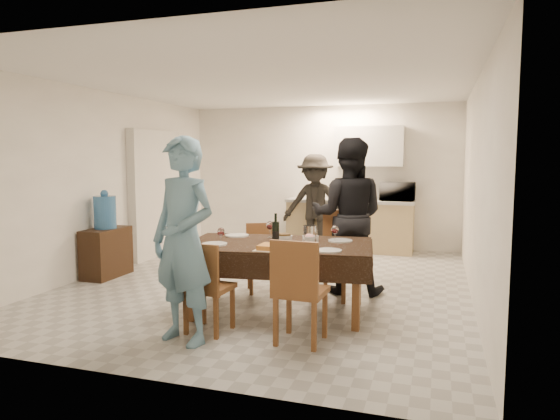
% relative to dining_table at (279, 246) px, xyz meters
% --- Properties ---
extents(floor, '(5.00, 6.00, 0.02)m').
position_rel_dining_table_xyz_m(floor, '(-0.50, 1.16, -0.72)').
color(floor, '#AFB0AB').
rests_on(floor, ground).
extents(ceiling, '(5.00, 6.00, 0.02)m').
position_rel_dining_table_xyz_m(ceiling, '(-0.50, 1.16, 1.88)').
color(ceiling, white).
rests_on(ceiling, wall_back).
extents(wall_back, '(5.00, 0.02, 2.60)m').
position_rel_dining_table_xyz_m(wall_back, '(-0.50, 4.16, 0.58)').
color(wall_back, white).
rests_on(wall_back, floor).
extents(wall_front, '(5.00, 0.02, 2.60)m').
position_rel_dining_table_xyz_m(wall_front, '(-0.50, -1.84, 0.58)').
color(wall_front, white).
rests_on(wall_front, floor).
extents(wall_left, '(0.02, 6.00, 2.60)m').
position_rel_dining_table_xyz_m(wall_left, '(-3.00, 1.16, 0.58)').
color(wall_left, white).
rests_on(wall_left, floor).
extents(wall_right, '(0.02, 6.00, 2.60)m').
position_rel_dining_table_xyz_m(wall_right, '(2.00, 1.16, 0.58)').
color(wall_right, white).
rests_on(wall_right, floor).
extents(stub_partition, '(0.15, 1.40, 2.10)m').
position_rel_dining_table_xyz_m(stub_partition, '(-2.92, 2.36, 0.33)').
color(stub_partition, silver).
rests_on(stub_partition, floor).
extents(kitchen_base_cabinet, '(2.20, 0.60, 0.86)m').
position_rel_dining_table_xyz_m(kitchen_base_cabinet, '(0.10, 3.84, -0.29)').
color(kitchen_base_cabinet, tan).
rests_on(kitchen_base_cabinet, floor).
extents(kitchen_worktop, '(2.24, 0.64, 0.05)m').
position_rel_dining_table_xyz_m(kitchen_worktop, '(0.10, 3.84, 0.17)').
color(kitchen_worktop, '#B4B3AE').
rests_on(kitchen_worktop, kitchen_base_cabinet).
extents(upper_cabinet, '(1.20, 0.34, 0.70)m').
position_rel_dining_table_xyz_m(upper_cabinet, '(0.40, 3.98, 1.13)').
color(upper_cabinet, silver).
rests_on(upper_cabinet, wall_back).
extents(dining_table, '(2.06, 1.37, 0.75)m').
position_rel_dining_table_xyz_m(dining_table, '(0.00, 0.00, 0.00)').
color(dining_table, black).
rests_on(dining_table, floor).
extents(chair_near_left, '(0.43, 0.43, 0.47)m').
position_rel_dining_table_xyz_m(chair_near_left, '(-0.45, -0.83, -0.18)').
color(chair_near_left, brown).
rests_on(chair_near_left, floor).
extents(chair_near_right, '(0.45, 0.45, 0.51)m').
position_rel_dining_table_xyz_m(chair_near_right, '(0.45, -0.84, -0.14)').
color(chair_near_right, brown).
rests_on(chair_near_right, floor).
extents(chair_far_left, '(0.51, 0.52, 0.45)m').
position_rel_dining_table_xyz_m(chair_far_left, '(-0.45, 0.67, -0.21)').
color(chair_far_left, brown).
rests_on(chair_far_left, floor).
extents(chair_far_right, '(0.54, 0.54, 0.55)m').
position_rel_dining_table_xyz_m(chair_far_right, '(0.45, 0.65, -0.09)').
color(chair_far_right, brown).
rests_on(chair_far_right, floor).
extents(console, '(0.37, 0.73, 0.68)m').
position_rel_dining_table_xyz_m(console, '(-2.78, 0.82, -0.38)').
color(console, black).
rests_on(console, floor).
extents(water_jug, '(0.30, 0.30, 0.45)m').
position_rel_dining_table_xyz_m(water_jug, '(-2.78, 0.82, 0.18)').
color(water_jug, '#3A78BA').
rests_on(water_jug, console).
extents(wine_bottle, '(0.08, 0.08, 0.31)m').
position_rel_dining_table_xyz_m(wine_bottle, '(-0.05, 0.05, 0.19)').
color(wine_bottle, black).
rests_on(wine_bottle, dining_table).
extents(water_pitcher, '(0.13, 0.13, 0.21)m').
position_rel_dining_table_xyz_m(water_pitcher, '(0.35, -0.05, 0.14)').
color(water_pitcher, white).
rests_on(water_pitcher, dining_table).
extents(savoury_tart, '(0.40, 0.30, 0.05)m').
position_rel_dining_table_xyz_m(savoury_tart, '(0.10, -0.38, 0.06)').
color(savoury_tart, '#CC823C').
rests_on(savoury_tart, dining_table).
extents(salad_bowl, '(0.17, 0.17, 0.07)m').
position_rel_dining_table_xyz_m(salad_bowl, '(0.30, 0.18, 0.07)').
color(salad_bowl, silver).
rests_on(salad_bowl, dining_table).
extents(mushroom_dish, '(0.21, 0.21, 0.04)m').
position_rel_dining_table_xyz_m(mushroom_dish, '(-0.05, 0.28, 0.05)').
color(mushroom_dish, silver).
rests_on(mushroom_dish, dining_table).
extents(wine_glass_a, '(0.08, 0.08, 0.17)m').
position_rel_dining_table_xyz_m(wine_glass_a, '(-0.55, -0.25, 0.12)').
color(wine_glass_a, white).
rests_on(wine_glass_a, dining_table).
extents(wine_glass_b, '(0.08, 0.08, 0.18)m').
position_rel_dining_table_xyz_m(wine_glass_b, '(0.55, 0.25, 0.12)').
color(wine_glass_b, white).
rests_on(wine_glass_b, dining_table).
extents(wine_glass_c, '(0.08, 0.08, 0.19)m').
position_rel_dining_table_xyz_m(wine_glass_c, '(-0.20, 0.30, 0.13)').
color(wine_glass_c, white).
rests_on(wine_glass_c, dining_table).
extents(plate_near_left, '(0.26, 0.26, 0.01)m').
position_rel_dining_table_xyz_m(plate_near_left, '(-0.60, -0.30, 0.04)').
color(plate_near_left, silver).
rests_on(plate_near_left, dining_table).
extents(plate_near_right, '(0.26, 0.26, 0.01)m').
position_rel_dining_table_xyz_m(plate_near_right, '(0.60, -0.30, 0.04)').
color(plate_near_right, silver).
rests_on(plate_near_right, dining_table).
extents(plate_far_left, '(0.27, 0.27, 0.02)m').
position_rel_dining_table_xyz_m(plate_far_left, '(-0.60, 0.30, 0.04)').
color(plate_far_left, silver).
rests_on(plate_far_left, dining_table).
extents(plate_far_right, '(0.26, 0.26, 0.01)m').
position_rel_dining_table_xyz_m(plate_far_right, '(0.60, 0.30, 0.04)').
color(plate_far_right, silver).
rests_on(plate_far_right, dining_table).
extents(microwave, '(0.58, 0.39, 0.32)m').
position_rel_dining_table_xyz_m(microwave, '(0.92, 3.84, 0.35)').
color(microwave, silver).
rests_on(microwave, kitchen_worktop).
extents(person_near, '(0.77, 0.61, 1.84)m').
position_rel_dining_table_xyz_m(person_near, '(-0.55, -1.05, 0.20)').
color(person_near, '#5E8BA5').
rests_on(person_near, floor).
extents(person_far, '(0.97, 0.78, 1.89)m').
position_rel_dining_table_xyz_m(person_far, '(0.55, 1.05, 0.22)').
color(person_far, black).
rests_on(person_far, floor).
extents(person_kitchen, '(1.11, 0.64, 1.71)m').
position_rel_dining_table_xyz_m(person_kitchen, '(-0.44, 3.39, 0.14)').
color(person_kitchen, black).
rests_on(person_kitchen, floor).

